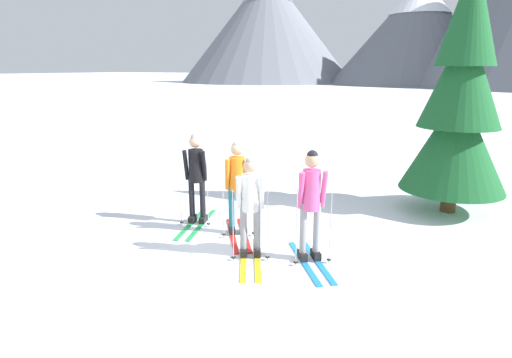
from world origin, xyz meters
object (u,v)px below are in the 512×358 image
Objects in this scene: skier_in_white at (250,204)px; pine_tree_near at (460,101)px; skier_in_orange at (237,184)px; skier_in_pink at (311,199)px; skier_in_black at (196,175)px.

pine_tree_near is at bearing 55.75° from skier_in_white.
skier_in_orange is at bearing -136.70° from pine_tree_near.
skier_in_white is 0.93× the size of skier_in_pink.
skier_in_white is 0.95m from skier_in_pink.
skier_in_white is at bearing -159.90° from skier_in_pink.
pine_tree_near is at bearing 63.58° from skier_in_pink.
skier_in_black is 1.89m from skier_in_white.
skier_in_black reaches higher than skier_in_orange.
skier_in_black is 0.99m from skier_in_orange.
pine_tree_near reaches higher than skier_in_pink.
skier_in_white is (0.68, -0.78, -0.06)m from skier_in_orange.
skier_in_pink is 4.25m from pine_tree_near.
skier_in_orange is (0.98, -0.12, -0.03)m from skier_in_black.
skier_in_pink is at bearing -16.12° from skier_in_orange.
pine_tree_near is at bearing 43.30° from skier_in_orange.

